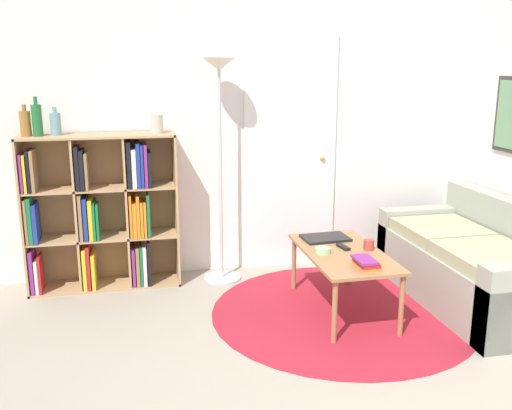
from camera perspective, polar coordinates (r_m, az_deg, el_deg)
The scene contains 15 objects.
wall_back at distance 4.91m, azimuth -1.91°, elevation 8.16°, with size 7.06×0.11×2.60m.
rug at distance 4.31m, azimuth 8.64°, elevation -10.52°, with size 1.93×1.93×0.01m.
bookshelf at distance 4.74m, azimuth -15.24°, elevation -0.77°, with size 1.19×0.34×1.25m.
floor_lamp at distance 4.60m, azimuth -3.66°, elevation 9.30°, with size 0.32×0.32×1.83m.
couch at distance 4.69m, azimuth 21.32°, elevation -5.72°, with size 0.80×1.63×0.77m.
coffee_table at distance 4.20m, azimuth 8.74°, elevation -5.23°, with size 0.55×1.03×0.46m.
laptop at distance 4.46m, azimuth 6.95°, elevation -3.29°, with size 0.36×0.26×0.02m.
bowl at distance 4.13m, azimuth 6.69°, elevation -4.53°, with size 0.11×0.11×0.04m.
book_stack_on_table at distance 3.90m, azimuth 10.94°, elevation -5.67°, with size 0.14×0.21×0.06m.
cup at distance 4.25m, azimuth 11.21°, elevation -3.93°, with size 0.08×0.08×0.08m.
remote at distance 4.26m, azimuth 8.72°, elevation -4.16°, with size 0.07×0.15×0.02m.
bottle_left at distance 4.67m, azimuth -22.07°, elevation 7.59°, with size 0.08×0.08×0.24m.
bottle_middle at distance 4.64m, azimuth -21.05°, elevation 7.95°, with size 0.08×0.08×0.30m.
bottle_right at distance 4.67m, azimuth -19.41°, elevation 7.69°, with size 0.08×0.08×0.21m.
vase_on_shelf at distance 4.61m, azimuth -9.90°, elevation 8.00°, with size 0.10×0.10×0.15m.
Camera 1 is at (-0.87, -2.29, 1.77)m, focal length 40.00 mm.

